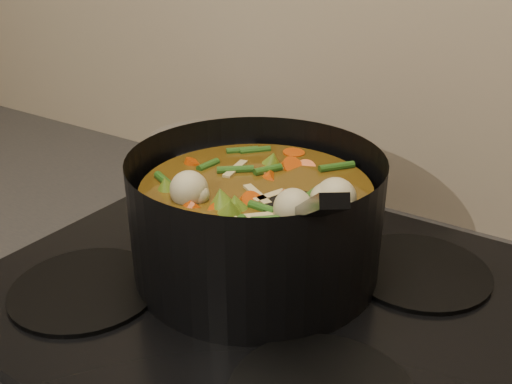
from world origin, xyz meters
The scene contains 3 objects.
stovetop centered at (0.00, 1.93, 0.92)m, with size 0.62×0.54×0.03m.
stockpot centered at (-0.02, 1.96, 1.00)m, with size 0.41×0.41×0.23m.
saucepan centered at (-0.18, 2.06, 0.99)m, with size 0.17×0.17×0.14m.
Camera 1 is at (0.33, 1.44, 1.33)m, focal length 40.00 mm.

